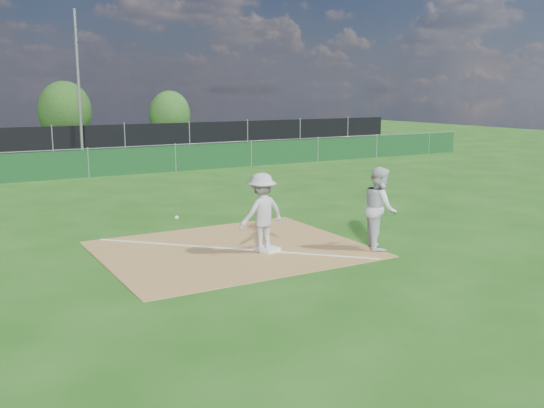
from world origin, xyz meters
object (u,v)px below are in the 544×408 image
Objects in this scene: play_at_first at (262,213)px; car_right at (97,141)px; light_pole at (79,85)px; car_mid at (0,141)px; runner at (380,208)px; tree_right at (170,114)px; first_base at (268,249)px; tree_mid at (65,111)px.

car_right is at bearing 83.78° from play_at_first.
light_pole is 1.79× the size of car_mid.
light_pole is 23.60m from runner.
tree_right is at bearing 72.90° from play_at_first.
tree_right is at bearing 48.61° from light_pole.
light_pole reaches higher than play_at_first.
first_base is 0.15× the size of play_at_first.
car_right is at bearing -139.54° from tree_right.
play_at_first is (-0.15, 0.04, 0.88)m from first_base.
play_at_first is 26.56m from car_right.
play_at_first is 27.35m from car_mid.
runner is (1.61, -23.35, -3.02)m from light_pole.
play_at_first is 0.64× the size of car_right.
play_at_first is at bearing 155.81° from car_right.
tree_mid reaches higher than car_right.
light_pole reaches higher than tree_mid.
play_at_first is at bearing 94.84° from runner.
tree_mid reaches higher than tree_right.
play_at_first is 32.83m from tree_mid.
runner reaches higher than play_at_first.
car_mid is 5.57m from car_right.
car_right is (0.27, 27.48, -0.36)m from runner.
car_mid is at bearing 63.53° from car_right.
first_base is at bearing -93.72° from tree_mid.
runner is (2.46, -1.03, 0.92)m from first_base.
tree_mid is at bearing 178.07° from tree_right.
runner is 34.36m from tree_right.
car_right is 0.97× the size of tree_mid.
play_at_first is 33.98m from tree_right.
runner is 0.45× the size of tree_mid.
tree_right reaches higher than first_base.
tree_right is (7.38, 33.54, 0.93)m from runner.
car_mid is (-2.78, 27.27, 0.68)m from first_base.
tree_right reaches higher than car_right.
tree_mid is (-0.33, 33.80, 1.28)m from runner.
car_mid reaches higher than first_base.
tree_mid is at bearing -12.58° from car_right.
play_at_first reaches higher than first_base.
runner reaches higher than car_right.
car_mid is (-2.63, 27.23, -0.20)m from play_at_first.
first_base is 0.11× the size of tree_right.
light_pole is 2.15× the size of tree_right.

